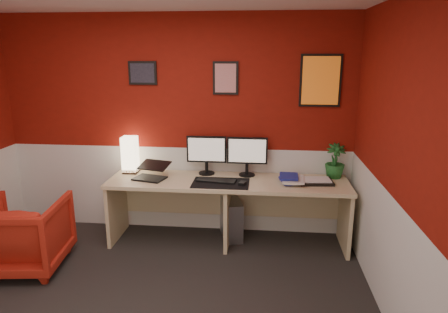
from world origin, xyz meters
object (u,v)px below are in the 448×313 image
Objects in this scene: pc_tower at (231,218)px; armchair at (24,234)px; monitor_left at (206,149)px; potted_plant at (335,161)px; monitor_right at (247,150)px; shoji_lamp at (130,156)px; zen_tray at (316,181)px; desk at (228,212)px; laptop at (149,169)px.

pc_tower is 0.58× the size of armchair.
monitor_left is 1.43m from potted_plant.
shoji_lamp is at bearing -179.24° from monitor_right.
zen_tray is 0.78× the size of pc_tower.
armchair is at bearing -159.43° from desk.
monitor_left is at bearing 152.51° from pc_tower.
zen_tray is (1.79, 0.05, -0.09)m from laptop.
pc_tower is at bearing 27.36° from laptop.
potted_plant is at bearing 0.13° from monitor_left.
desk is at bearing -39.38° from monitor_left.
desk reaches higher than armchair.
laptop reaches higher than zen_tray.
pc_tower is (0.29, -0.07, -0.80)m from monitor_left.
shoji_lamp reaches higher than armchair.
monitor_left is (0.59, 0.26, 0.18)m from laptop.
armchair is at bearing -156.51° from monitor_right.
pc_tower is at bearing -176.55° from potted_plant.
shoji_lamp is at bearing -138.14° from armchair.
zen_tray is at bearing -137.20° from potted_plant.
monitor_right is 0.97m from potted_plant.
potted_plant is (0.96, 0.02, -0.10)m from monitor_right.
shoji_lamp is at bearing -177.85° from monitor_left.
armchair is (-1.96, -0.88, 0.13)m from pc_tower.
shoji_lamp is 0.37m from laptop.
laptop is 2.04m from potted_plant.
laptop reaches higher than desk.
laptop reaches higher than pc_tower.
pc_tower is at bearing -1.59° from shoji_lamp.
potted_plant is 0.85× the size of pc_tower.
shoji_lamp is at bearing 156.57° from laptop.
monitor_left is at bearing 140.62° from desk.
laptop is at bearing -38.51° from shoji_lamp.
monitor_left is 0.85m from pc_tower.
zen_tray is at bearing 16.78° from laptop.
armchair reaches higher than pc_tower.
monitor_right is 2.42m from armchair.
shoji_lamp is 1.36m from pc_tower.
shoji_lamp reaches higher than pc_tower.
desk is at bearing 17.86° from laptop.
potted_plant reaches higher than desk.
pc_tower is (0.03, 0.15, -0.14)m from desk.
armchair is (-0.80, -0.91, -0.58)m from shoji_lamp.
laptop is 0.57× the size of monitor_left.
laptop is 0.87× the size of potted_plant.
monitor_left is at bearing -157.48° from armchair.
shoji_lamp is at bearing -179.10° from potted_plant.
monitor_left reaches higher than armchair.
desk is at bearing -9.12° from shoji_lamp.
monitor_right reaches higher than armchair.
desk reaches higher than pc_tower.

